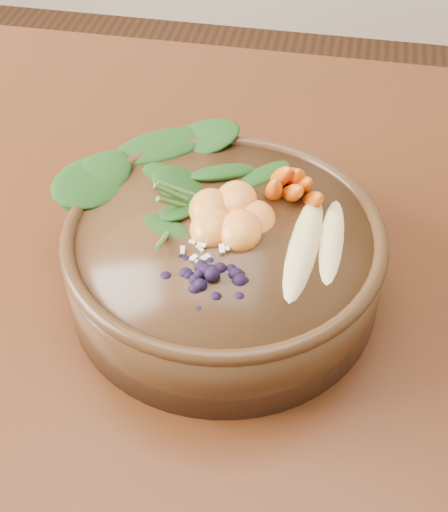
{
  "coord_description": "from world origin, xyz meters",
  "views": [
    {
      "loc": [
        0.16,
        -0.62,
        1.33
      ],
      "look_at": [
        0.06,
        -0.1,
        0.8
      ],
      "focal_mm": 50.0,
      "sensor_mm": 36.0,
      "label": 1
    }
  ],
  "objects_px": {
    "banana_halves": "(319,231)",
    "blueberry_pile": "(211,263)",
    "dining_table": "(194,280)",
    "stoneware_bowl": "(224,263)",
    "carrot_cluster": "(298,152)",
    "mandarin_cluster": "(231,206)",
    "kale_heap": "(191,165)"
  },
  "relations": [
    {
      "from": "banana_halves",
      "to": "blueberry_pile",
      "type": "distance_m",
      "value": 0.12
    },
    {
      "from": "dining_table",
      "to": "stoneware_bowl",
      "type": "bearing_deg",
      "value": -58.57
    },
    {
      "from": "carrot_cluster",
      "to": "banana_halves",
      "type": "height_order",
      "value": "carrot_cluster"
    },
    {
      "from": "carrot_cluster",
      "to": "banana_halves",
      "type": "bearing_deg",
      "value": -66.94
    },
    {
      "from": "stoneware_bowl",
      "to": "mandarin_cluster",
      "type": "relative_size",
      "value": 3.15
    },
    {
      "from": "dining_table",
      "to": "carrot_cluster",
      "type": "bearing_deg",
      "value": -3.83
    },
    {
      "from": "kale_heap",
      "to": "dining_table",
      "type": "bearing_deg",
      "value": 109.7
    },
    {
      "from": "blueberry_pile",
      "to": "banana_halves",
      "type": "bearing_deg",
      "value": 36.68
    },
    {
      "from": "stoneware_bowl",
      "to": "blueberry_pile",
      "type": "distance_m",
      "value": 0.1
    },
    {
      "from": "dining_table",
      "to": "stoneware_bowl",
      "type": "distance_m",
      "value": 0.18
    },
    {
      "from": "dining_table",
      "to": "mandarin_cluster",
      "type": "bearing_deg",
      "value": -50.72
    },
    {
      "from": "stoneware_bowl",
      "to": "carrot_cluster",
      "type": "height_order",
      "value": "carrot_cluster"
    },
    {
      "from": "dining_table",
      "to": "mandarin_cluster",
      "type": "height_order",
      "value": "mandarin_cluster"
    },
    {
      "from": "banana_halves",
      "to": "blueberry_pile",
      "type": "relative_size",
      "value": 1.21
    },
    {
      "from": "dining_table",
      "to": "banana_halves",
      "type": "xyz_separation_m",
      "value": [
        0.15,
        -0.09,
        0.2
      ]
    },
    {
      "from": "dining_table",
      "to": "carrot_cluster",
      "type": "xyz_separation_m",
      "value": [
        0.12,
        -0.01,
        0.23
      ]
    },
    {
      "from": "banana_halves",
      "to": "mandarin_cluster",
      "type": "bearing_deg",
      "value": 170.25
    },
    {
      "from": "dining_table",
      "to": "banana_halves",
      "type": "distance_m",
      "value": 0.27
    },
    {
      "from": "kale_heap",
      "to": "carrot_cluster",
      "type": "height_order",
      "value": "carrot_cluster"
    },
    {
      "from": "dining_table",
      "to": "kale_heap",
      "type": "bearing_deg",
      "value": -70.3
    },
    {
      "from": "carrot_cluster",
      "to": "mandarin_cluster",
      "type": "relative_size",
      "value": 0.87
    },
    {
      "from": "kale_heap",
      "to": "stoneware_bowl",
      "type": "bearing_deg",
      "value": -54.94
    },
    {
      "from": "stoneware_bowl",
      "to": "banana_halves",
      "type": "height_order",
      "value": "banana_halves"
    },
    {
      "from": "dining_table",
      "to": "blueberry_pile",
      "type": "height_order",
      "value": "blueberry_pile"
    },
    {
      "from": "mandarin_cluster",
      "to": "carrot_cluster",
      "type": "bearing_deg",
      "value": 48.39
    },
    {
      "from": "banana_halves",
      "to": "kale_heap",
      "type": "bearing_deg",
      "value": 156.45
    },
    {
      "from": "stoneware_bowl",
      "to": "kale_heap",
      "type": "distance_m",
      "value": 0.11
    },
    {
      "from": "blueberry_pile",
      "to": "stoneware_bowl",
      "type": "bearing_deg",
      "value": 91.06
    },
    {
      "from": "kale_heap",
      "to": "carrot_cluster",
      "type": "xyz_separation_m",
      "value": [
        0.11,
        0.02,
        0.02
      ]
    },
    {
      "from": "carrot_cluster",
      "to": "blueberry_pile",
      "type": "bearing_deg",
      "value": -109.55
    },
    {
      "from": "stoneware_bowl",
      "to": "carrot_cluster",
      "type": "relative_size",
      "value": 3.62
    },
    {
      "from": "dining_table",
      "to": "kale_heap",
      "type": "height_order",
      "value": "kale_heap"
    }
  ]
}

